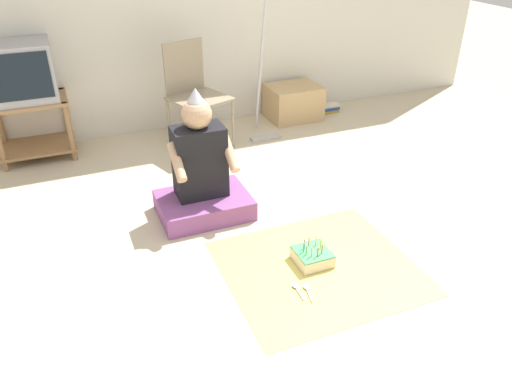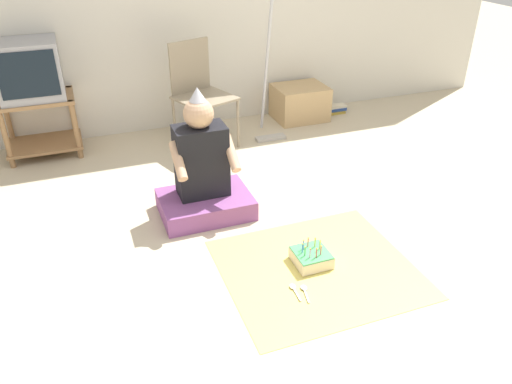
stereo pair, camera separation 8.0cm
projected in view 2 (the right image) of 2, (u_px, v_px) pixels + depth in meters
ground_plane at (301, 245)px, 3.18m from camera, size 16.00×16.00×0.00m
tv_stand at (40, 121)px, 4.22m from camera, size 0.60×0.45×0.51m
tv at (29, 70)px, 4.00m from camera, size 0.49×0.44×0.46m
folding_chair at (198, 87)px, 4.30m from camera, size 0.57×0.56×0.91m
cardboard_box_stack at (300, 103)px, 5.01m from camera, size 0.51×0.42×0.34m
dust_mop at (268, 96)px, 4.49m from camera, size 0.28×0.29×1.32m
book_pile at (336, 109)px, 5.22m from camera, size 0.20×0.14×0.08m
person_seated at (203, 176)px, 3.40m from camera, size 0.62×0.45×0.90m
party_cloth at (318, 268)px, 2.97m from camera, size 1.11×0.99×0.01m
birthday_cake at (311, 257)px, 2.99m from camera, size 0.21×0.21×0.15m
plastic_spoon_near at (294, 288)px, 2.80m from camera, size 0.04×0.15×0.01m
plastic_spoon_far at (304, 290)px, 2.79m from camera, size 0.05×0.14×0.01m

